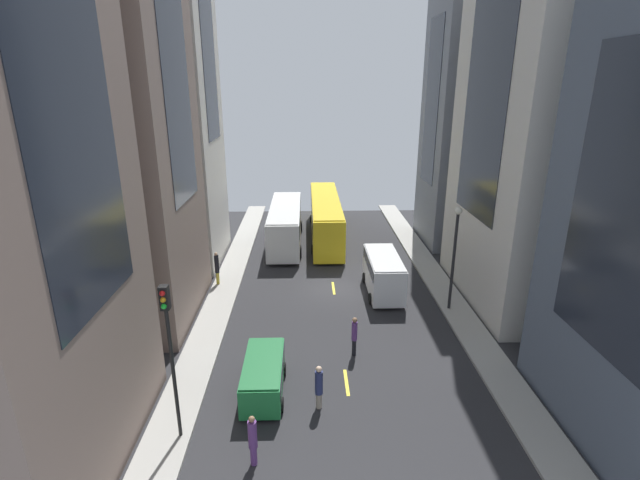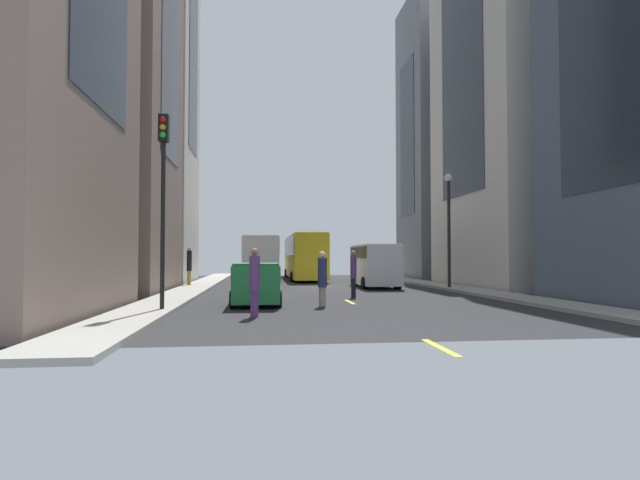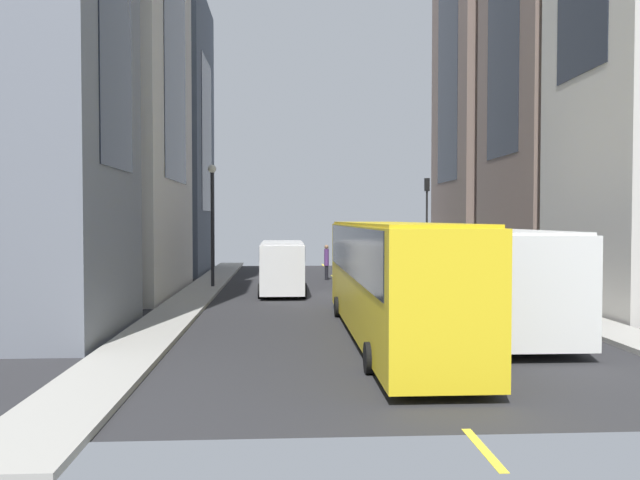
{
  "view_description": "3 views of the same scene",
  "coord_description": "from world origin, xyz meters",
  "px_view_note": "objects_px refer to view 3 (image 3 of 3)",
  "views": [
    {
      "loc": [
        -1.79,
        -28.72,
        13.22
      ],
      "look_at": [
        -0.82,
        3.26,
        2.39
      ],
      "focal_mm": 25.91,
      "sensor_mm": 36.0,
      "label": 1
    },
    {
      "loc": [
        -3.62,
        -31.03,
        1.84
      ],
      "look_at": [
        0.01,
        0.1,
        2.89
      ],
      "focal_mm": 28.61,
      "sensor_mm": 36.0,
      "label": 2
    },
    {
      "loc": [
        3.21,
        31.19,
        3.7
      ],
      "look_at": [
        1.51,
        1.32,
        2.74
      ],
      "focal_mm": 36.64,
      "sensor_mm": 36.0,
      "label": 3
    }
  ],
  "objects_px": {
    "car_green_0": "(390,261)",
    "pedestrian_walking_far": "(516,267)",
    "pedestrian_crossing_near": "(327,261)",
    "delivery_van_white": "(282,264)",
    "pedestrian_crossing_mid": "(381,255)",
    "streetcar_yellow": "(390,270)",
    "traffic_light_near_corner": "(427,207)",
    "pedestrian_waiting_curb": "(351,258)",
    "city_bus_white": "(485,269)"
  },
  "relations": [
    {
      "from": "car_green_0",
      "to": "pedestrian_walking_far",
      "type": "relative_size",
      "value": 1.8
    },
    {
      "from": "pedestrian_crossing_near",
      "to": "delivery_van_white",
      "type": "bearing_deg",
      "value": 108.88
    },
    {
      "from": "delivery_van_white",
      "to": "pedestrian_crossing_mid",
      "type": "relative_size",
      "value": 2.55
    },
    {
      "from": "delivery_van_white",
      "to": "pedestrian_walking_far",
      "type": "bearing_deg",
      "value": 172.74
    },
    {
      "from": "car_green_0",
      "to": "delivery_van_white",
      "type": "bearing_deg",
      "value": 55.7
    },
    {
      "from": "delivery_van_white",
      "to": "car_green_0",
      "type": "bearing_deg",
      "value": -124.3
    },
    {
      "from": "streetcar_yellow",
      "to": "traffic_light_near_corner",
      "type": "bearing_deg",
      "value": -105.01
    },
    {
      "from": "pedestrian_walking_far",
      "to": "traffic_light_near_corner",
      "type": "xyz_separation_m",
      "value": [
        1.11,
        -14.52,
        3.16
      ]
    },
    {
      "from": "pedestrian_waiting_curb",
      "to": "pedestrian_walking_far",
      "type": "distance_m",
      "value": 14.46
    },
    {
      "from": "city_bus_white",
      "to": "delivery_van_white",
      "type": "relative_size",
      "value": 2.09
    },
    {
      "from": "delivery_van_white",
      "to": "pedestrian_crossing_near",
      "type": "bearing_deg",
      "value": -109.79
    },
    {
      "from": "pedestrian_crossing_mid",
      "to": "pedestrian_crossing_near",
      "type": "distance_m",
      "value": 8.32
    },
    {
      "from": "pedestrian_crossing_mid",
      "to": "pedestrian_waiting_curb",
      "type": "bearing_deg",
      "value": 35.88
    },
    {
      "from": "streetcar_yellow",
      "to": "pedestrian_waiting_curb",
      "type": "relative_size",
      "value": 7.14
    },
    {
      "from": "pedestrian_walking_far",
      "to": "delivery_van_white",
      "type": "bearing_deg",
      "value": -21.67
    },
    {
      "from": "car_green_0",
      "to": "pedestrian_walking_far",
      "type": "height_order",
      "value": "pedestrian_walking_far"
    },
    {
      "from": "pedestrian_crossing_mid",
      "to": "traffic_light_near_corner",
      "type": "bearing_deg",
      "value": 140.0
    },
    {
      "from": "streetcar_yellow",
      "to": "traffic_light_near_corner",
      "type": "height_order",
      "value": "traffic_light_near_corner"
    },
    {
      "from": "city_bus_white",
      "to": "pedestrian_crossing_mid",
      "type": "distance_m",
      "value": 24.75
    },
    {
      "from": "city_bus_white",
      "to": "pedestrian_crossing_mid",
      "type": "bearing_deg",
      "value": -90.41
    },
    {
      "from": "traffic_light_near_corner",
      "to": "pedestrian_crossing_mid",
      "type": "bearing_deg",
      "value": -24.82
    },
    {
      "from": "pedestrian_waiting_curb",
      "to": "pedestrian_crossing_near",
      "type": "distance_m",
      "value": 4.46
    },
    {
      "from": "car_green_0",
      "to": "pedestrian_crossing_mid",
      "type": "bearing_deg",
      "value": -90.19
    },
    {
      "from": "streetcar_yellow",
      "to": "traffic_light_near_corner",
      "type": "relative_size",
      "value": 2.29
    },
    {
      "from": "city_bus_white",
      "to": "pedestrian_waiting_curb",
      "type": "xyz_separation_m",
      "value": [
        2.29,
        -21.69,
        -0.91
      ]
    },
    {
      "from": "pedestrian_walking_far",
      "to": "streetcar_yellow",
      "type": "bearing_deg",
      "value": 39.08
    },
    {
      "from": "delivery_van_white",
      "to": "streetcar_yellow",
      "type": "bearing_deg",
      "value": 105.48
    },
    {
      "from": "streetcar_yellow",
      "to": "pedestrian_crossing_near",
      "type": "height_order",
      "value": "streetcar_yellow"
    },
    {
      "from": "delivery_van_white",
      "to": "city_bus_white",
      "type": "bearing_deg",
      "value": 123.84
    },
    {
      "from": "traffic_light_near_corner",
      "to": "city_bus_white",
      "type": "bearing_deg",
      "value": 82.2
    },
    {
      "from": "pedestrian_crossing_mid",
      "to": "traffic_light_near_corner",
      "type": "relative_size",
      "value": 0.33
    },
    {
      "from": "delivery_van_white",
      "to": "pedestrian_walking_far",
      "type": "relative_size",
      "value": 2.34
    },
    {
      "from": "pedestrian_waiting_curb",
      "to": "city_bus_white",
      "type": "bearing_deg",
      "value": 7.51
    },
    {
      "from": "city_bus_white",
      "to": "pedestrian_walking_far",
      "type": "distance_m",
      "value": 9.84
    },
    {
      "from": "pedestrian_walking_far",
      "to": "pedestrian_crossing_near",
      "type": "relative_size",
      "value": 1.08
    },
    {
      "from": "pedestrian_crossing_mid",
      "to": "traffic_light_near_corner",
      "type": "distance_m",
      "value": 4.78
    },
    {
      "from": "streetcar_yellow",
      "to": "traffic_light_near_corner",
      "type": "xyz_separation_m",
      "value": [
        -6.74,
        -25.12,
        2.43
      ]
    },
    {
      "from": "traffic_light_near_corner",
      "to": "pedestrian_waiting_curb",
      "type": "bearing_deg",
      "value": 16.79
    },
    {
      "from": "pedestrian_crossing_near",
      "to": "traffic_light_near_corner",
      "type": "relative_size",
      "value": 0.33
    },
    {
      "from": "pedestrian_crossing_near",
      "to": "traffic_light_near_corner",
      "type": "distance_m",
      "value": 9.92
    },
    {
      "from": "city_bus_white",
      "to": "delivery_van_white",
      "type": "height_order",
      "value": "city_bus_white"
    },
    {
      "from": "pedestrian_walking_far",
      "to": "pedestrian_crossing_mid",
      "type": "relative_size",
      "value": 1.09
    },
    {
      "from": "car_green_0",
      "to": "pedestrian_waiting_curb",
      "type": "distance_m",
      "value": 2.7
    },
    {
      "from": "car_green_0",
      "to": "pedestrian_crossing_near",
      "type": "relative_size",
      "value": 1.95
    },
    {
      "from": "delivery_van_white",
      "to": "pedestrian_waiting_curb",
      "type": "height_order",
      "value": "delivery_van_white"
    },
    {
      "from": "city_bus_white",
      "to": "pedestrian_crossing_near",
      "type": "height_order",
      "value": "city_bus_white"
    },
    {
      "from": "delivery_van_white",
      "to": "pedestrian_waiting_curb",
      "type": "relative_size",
      "value": 2.63
    },
    {
      "from": "delivery_van_white",
      "to": "car_green_0",
      "type": "distance_m",
      "value": 12.5
    },
    {
      "from": "pedestrian_walking_far",
      "to": "pedestrian_crossing_mid",
      "type": "distance_m",
      "value": 16.44
    },
    {
      "from": "city_bus_white",
      "to": "pedestrian_walking_far",
      "type": "height_order",
      "value": "city_bus_white"
    }
  ]
}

